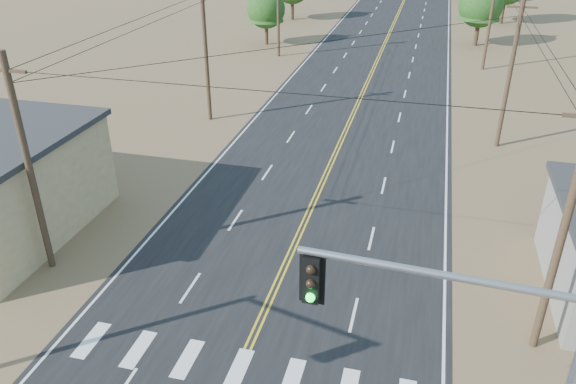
% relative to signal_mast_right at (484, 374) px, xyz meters
% --- Properties ---
extents(road, '(15.00, 200.00, 0.02)m').
position_rel_signal_mast_right_xyz_m(road, '(-7.46, 25.90, -5.55)').
color(road, black).
rests_on(road, ground).
extents(utility_pole_left_near, '(1.80, 0.30, 10.00)m').
position_rel_signal_mast_right_xyz_m(utility_pole_left_near, '(-17.96, 7.90, -0.44)').
color(utility_pole_left_near, '#4C3826').
rests_on(utility_pole_left_near, ground).
extents(utility_pole_left_mid, '(1.80, 0.30, 10.00)m').
position_rel_signal_mast_right_xyz_m(utility_pole_left_mid, '(-17.96, 27.90, -0.44)').
color(utility_pole_left_mid, '#4C3826').
rests_on(utility_pole_left_mid, ground).
extents(utility_pole_left_far, '(1.80, 0.30, 10.00)m').
position_rel_signal_mast_right_xyz_m(utility_pole_left_far, '(-17.96, 47.90, -0.44)').
color(utility_pole_left_far, '#4C3826').
rests_on(utility_pole_left_far, ground).
extents(utility_pole_right_near, '(1.80, 0.30, 10.00)m').
position_rel_signal_mast_right_xyz_m(utility_pole_right_near, '(3.04, 7.90, -0.44)').
color(utility_pole_right_near, '#4C3826').
rests_on(utility_pole_right_near, ground).
extents(utility_pole_right_mid, '(1.80, 0.30, 10.00)m').
position_rel_signal_mast_right_xyz_m(utility_pole_right_mid, '(3.04, 27.90, -0.44)').
color(utility_pole_right_mid, '#4C3826').
rests_on(utility_pole_right_mid, ground).
extents(utility_pole_right_far, '(1.80, 0.30, 10.00)m').
position_rel_signal_mast_right_xyz_m(utility_pole_right_far, '(3.04, 47.90, -0.44)').
color(utility_pole_right_far, '#4C3826').
rests_on(utility_pole_right_far, ground).
extents(signal_mast_right, '(6.37, 0.65, 8.28)m').
position_rel_signal_mast_right_xyz_m(signal_mast_right, '(0.00, 0.00, 0.00)').
color(signal_mast_right, gray).
rests_on(signal_mast_right, ground).
extents(tree_left_near, '(4.31, 4.31, 7.18)m').
position_rel_signal_mast_right_xyz_m(tree_left_near, '(-20.73, 52.79, -1.17)').
color(tree_left_near, '#3F2D1E').
rests_on(tree_left_near, ground).
extents(tree_right_near, '(4.86, 4.86, 8.09)m').
position_rel_signal_mast_right_xyz_m(tree_right_near, '(2.70, 58.21, -0.61)').
color(tree_right_near, '#3F2D1E').
rests_on(tree_right_near, ground).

